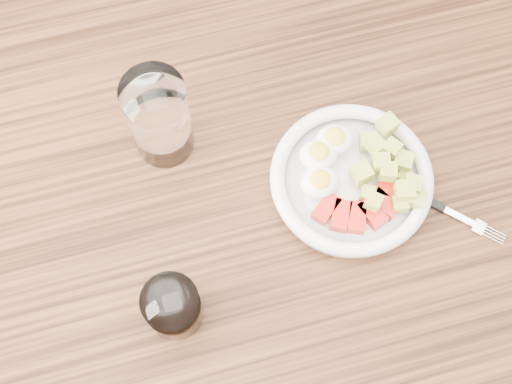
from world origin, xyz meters
TOP-DOWN VIEW (x-y plane):
  - ground at (0.00, 0.00)m, footprint 4.00×4.00m
  - dining_table at (0.00, 0.00)m, footprint 1.50×0.90m
  - bowl at (0.12, -0.00)m, footprint 0.23×0.23m
  - fork at (0.23, -0.06)m, footprint 0.13×0.13m
  - water_glass at (-0.11, 0.13)m, footprint 0.09×0.09m
  - coffee_glass at (-0.15, -0.12)m, footprint 0.07×0.07m

SIDE VIEW (x-z plane):
  - ground at x=0.00m, z-range 0.00..0.00m
  - dining_table at x=0.00m, z-range 0.28..1.05m
  - fork at x=0.23m, z-range 0.77..0.78m
  - bowl at x=0.12m, z-range 0.76..0.82m
  - coffee_glass at x=-0.15m, z-range 0.77..0.85m
  - water_glass at x=-0.11m, z-range 0.77..0.92m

